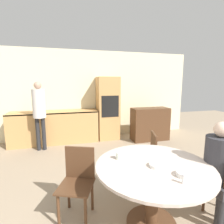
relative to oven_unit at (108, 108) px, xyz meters
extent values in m
cube|color=beige|center=(-0.39, 0.34, 0.39)|extent=(6.27, 0.05, 2.60)
cube|color=tan|center=(-1.51, -0.01, -0.47)|extent=(2.33, 0.60, 0.88)
cube|color=black|center=(-1.51, -0.01, -0.05)|extent=(2.33, 0.60, 0.03)
cube|color=tan|center=(0.00, 0.00, 0.00)|extent=(0.61, 0.58, 1.82)
cube|color=black|center=(0.00, -0.29, 0.09)|extent=(0.49, 0.01, 0.60)
cube|color=#51331E|center=(1.14, -0.48, -0.44)|extent=(1.07, 0.45, 0.94)
cylinder|color=#51331E|center=(-0.31, -3.34, -0.89)|extent=(0.58, 0.58, 0.04)
cylinder|color=#51331E|center=(-0.31, -3.34, -0.55)|extent=(0.14, 0.14, 0.73)
cylinder|color=beige|center=(-0.31, -3.34, -0.17)|extent=(1.29, 1.29, 0.03)
cylinder|color=#51331E|center=(0.45, -3.32, -0.71)|extent=(0.04, 0.04, 0.41)
cylinder|color=#51331E|center=(0.40, -3.63, -0.71)|extent=(0.04, 0.04, 0.41)
cylinder|color=#51331E|center=(-1.35, -3.08, -0.71)|extent=(0.04, 0.04, 0.41)
cylinder|color=#51331E|center=(-1.06, -3.20, -0.71)|extent=(0.04, 0.04, 0.41)
cylinder|color=#51331E|center=(-1.23, -2.79, -0.71)|extent=(0.04, 0.04, 0.41)
cylinder|color=#51331E|center=(-0.93, -2.91, -0.71)|extent=(0.04, 0.04, 0.41)
cube|color=#51331E|center=(-1.14, -2.99, -0.49)|extent=(0.52, 0.52, 0.02)
cube|color=#51331E|center=(-1.07, -2.82, -0.27)|extent=(0.36, 0.17, 0.42)
cylinder|color=#51331E|center=(-0.14, -2.28, -0.71)|extent=(0.04, 0.04, 0.41)
cylinder|color=#51331E|center=(-0.24, -2.58, -0.71)|extent=(0.04, 0.04, 0.41)
cylinder|color=#51331E|center=(0.16, -2.37, -0.71)|extent=(0.04, 0.04, 0.41)
cylinder|color=#51331E|center=(0.07, -2.68, -0.71)|extent=(0.04, 0.04, 0.41)
cube|color=#51331E|center=(-0.04, -2.48, -0.49)|extent=(0.50, 0.50, 0.02)
cube|color=#51331E|center=(0.14, -2.53, -0.27)|extent=(0.14, 0.37, 0.42)
cylinder|color=#262628|center=(0.38, -3.62, -0.70)|extent=(0.09, 0.09, 0.43)
cube|color=#2D2D33|center=(0.45, -3.52, -0.43)|extent=(0.28, 0.35, 0.12)
cylinder|color=#2D2D33|center=(0.45, -3.48, -0.12)|extent=(0.31, 0.31, 0.52)
sphere|color=beige|center=(0.45, -3.48, 0.23)|extent=(0.17, 0.17, 0.17)
cylinder|color=#262628|center=(-1.89, -0.50, -0.50)|extent=(0.10, 0.10, 0.82)
cylinder|color=#262628|center=(-1.76, -0.50, -0.50)|extent=(0.10, 0.10, 0.82)
cylinder|color=silver|center=(-1.83, -0.50, 0.25)|extent=(0.30, 0.30, 0.69)
sphere|color=tan|center=(-1.83, -0.50, 0.68)|extent=(0.17, 0.17, 0.17)
cylinder|color=silver|center=(-0.64, -3.10, -0.12)|extent=(0.07, 0.07, 0.08)
cylinder|color=white|center=(-0.29, -3.40, -0.14)|extent=(0.17, 0.17, 0.04)
cylinder|color=white|center=(-0.14, -3.64, -0.13)|extent=(0.16, 0.16, 0.05)
cylinder|color=white|center=(-0.23, -3.75, -0.12)|extent=(0.03, 0.03, 0.07)
cylinder|color=silver|center=(-0.23, -3.75, -0.08)|extent=(0.03, 0.03, 0.01)
camera|label=1|loc=(-1.23, -4.97, 0.74)|focal=28.00mm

